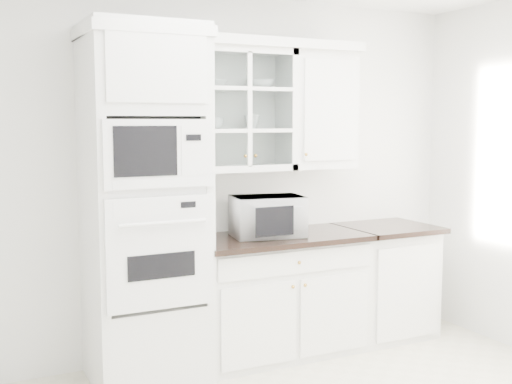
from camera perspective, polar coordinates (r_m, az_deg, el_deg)
room_shell at (r=3.73m, az=5.63°, el=6.47°), size 4.00×3.50×2.70m
oven_column at (r=4.37m, az=-9.83°, el=-1.25°), size 0.76×0.68×2.40m
base_cabinet_run at (r=4.93m, az=1.95°, el=-9.05°), size 1.32×0.67×0.92m
extra_base_cabinet at (r=5.46m, az=11.33°, el=-7.65°), size 0.72×0.67×0.92m
upper_cabinet_glass at (r=4.76m, az=-1.45°, el=7.30°), size 0.80×0.33×0.90m
upper_cabinet_solid at (r=5.08m, az=5.53°, el=7.21°), size 0.55×0.33×0.90m
crown_molding at (r=4.73m, az=-2.52°, el=13.20°), size 2.14×0.38×0.07m
countertop_microwave at (r=4.75m, az=0.98°, el=-2.14°), size 0.58×0.51×0.30m
bowl_a at (r=4.69m, az=-4.02°, el=9.60°), size 0.23×0.23×0.06m
bowl_b at (r=4.86m, az=0.36°, el=9.55°), size 0.25×0.25×0.06m
cup_a at (r=4.68m, az=-3.60°, el=6.11°), size 0.12×0.12×0.08m
cup_b at (r=4.83m, az=-0.37°, el=6.26°), size 0.15×0.15×0.11m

